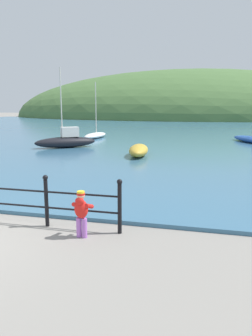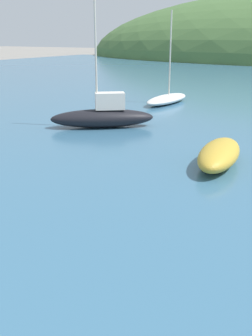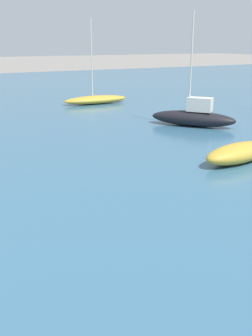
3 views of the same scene
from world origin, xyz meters
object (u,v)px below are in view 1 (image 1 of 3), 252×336
(boat_red_dinghy, at_px, (66,141))
(boat_white_sailboat, at_px, (251,139))
(boat_green_fishing, at_px, (95,135))
(boat_nearest_quay, at_px, (139,150))
(child_in_coat, at_px, (81,210))

(boat_red_dinghy, distance_m, boat_white_sailboat, 13.03)
(boat_green_fishing, relative_size, boat_white_sailboat, 0.87)
(boat_white_sailboat, bearing_deg, boat_green_fishing, 178.41)
(boat_red_dinghy, xyz_separation_m, boat_green_fishing, (-0.23, 6.19, -0.19))
(boat_nearest_quay, xyz_separation_m, boat_white_sailboat, (6.49, 8.14, -0.06))
(boat_nearest_quay, bearing_deg, child_in_coat, -84.46)
(child_in_coat, height_order, boat_red_dinghy, boat_red_dinghy)
(boat_red_dinghy, xyz_separation_m, boat_white_sailboat, (11.64, 5.86, -0.19))
(boat_red_dinghy, height_order, boat_nearest_quay, boat_red_dinghy)
(boat_white_sailboat, bearing_deg, boat_red_dinghy, -153.30)
(child_in_coat, relative_size, boat_white_sailboat, 0.20)
(child_in_coat, relative_size, boat_green_fishing, 0.23)
(boat_green_fishing, bearing_deg, boat_red_dinghy, -87.90)
(boat_nearest_quay, xyz_separation_m, boat_green_fishing, (-5.38, 8.47, -0.07))
(boat_white_sailboat, bearing_deg, child_in_coat, -106.26)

